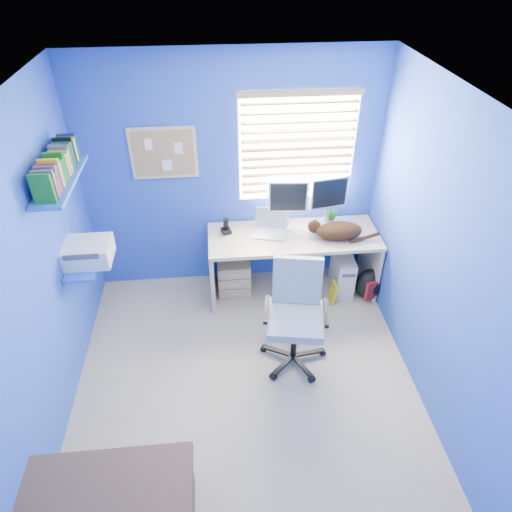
{
  "coord_description": "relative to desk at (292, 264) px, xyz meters",
  "views": [
    {
      "loc": [
        -0.17,
        -2.59,
        3.35
      ],
      "look_at": [
        0.15,
        0.65,
        0.95
      ],
      "focal_mm": 32.0,
      "sensor_mm": 36.0,
      "label": 1
    }
  ],
  "objects": [
    {
      "name": "floor",
      "position": [
        -0.6,
        -1.26,
        -0.37
      ],
      "size": [
        3.0,
        3.2,
        0.0
      ],
      "primitive_type": "cube",
      "color": "tan",
      "rests_on": "ground"
    },
    {
      "name": "ceiling",
      "position": [
        -0.6,
        -1.26,
        2.13
      ],
      "size": [
        3.0,
        3.2,
        0.0
      ],
      "primitive_type": "cube",
      "color": "white",
      "rests_on": "wall_back"
    },
    {
      "name": "wall_back",
      "position": [
        -0.6,
        0.34,
        0.88
      ],
      "size": [
        3.0,
        0.01,
        2.5
      ],
      "primitive_type": "cube",
      "color": "#2857A6",
      "rests_on": "ground"
    },
    {
      "name": "wall_front",
      "position": [
        -0.6,
        -2.86,
        0.88
      ],
      "size": [
        3.0,
        0.01,
        2.5
      ],
      "primitive_type": "cube",
      "color": "#2857A6",
      "rests_on": "ground"
    },
    {
      "name": "wall_left",
      "position": [
        -2.1,
        -1.26,
        0.88
      ],
      "size": [
        0.01,
        3.2,
        2.5
      ],
      "primitive_type": "cube",
      "color": "#2857A6",
      "rests_on": "ground"
    },
    {
      "name": "wall_right",
      "position": [
        0.9,
        -1.26,
        0.88
      ],
      "size": [
        0.01,
        3.2,
        2.5
      ],
      "primitive_type": "cube",
      "color": "#2857A6",
      "rests_on": "ground"
    },
    {
      "name": "desk",
      "position": [
        0.0,
        0.0,
        0.0
      ],
      "size": [
        1.76,
        0.65,
        0.74
      ],
      "primitive_type": "cube",
      "color": "tan",
      "rests_on": "floor"
    },
    {
      "name": "laptop",
      "position": [
        -0.25,
        0.05,
        0.48
      ],
      "size": [
        0.38,
        0.33,
        0.22
      ],
      "primitive_type": "cube",
      "rotation": [
        0.0,
        0.0,
        -0.24
      ],
      "color": "silver",
      "rests_on": "desk"
    },
    {
      "name": "monitor_left",
      "position": [
        -0.05,
        0.16,
        0.64
      ],
      "size": [
        0.41,
        0.16,
        0.54
      ],
      "primitive_type": "cube",
      "rotation": [
        0.0,
        0.0,
        -0.09
      ],
      "color": "silver",
      "rests_on": "desk"
    },
    {
      "name": "monitor_right",
      "position": [
        0.38,
        0.2,
        0.64
      ],
      "size": [
        0.41,
        0.19,
        0.54
      ],
      "primitive_type": "cube",
      "rotation": [
        0.0,
        0.0,
        0.17
      ],
      "color": "silver",
      "rests_on": "desk"
    },
    {
      "name": "phone",
      "position": [
        -0.69,
        0.12,
        0.45
      ],
      "size": [
        0.12,
        0.13,
        0.17
      ],
      "primitive_type": "cube",
      "rotation": [
        0.0,
        0.0,
        0.27
      ],
      "color": "black",
      "rests_on": "desk"
    },
    {
      "name": "mug",
      "position": [
        0.45,
        0.24,
        0.42
      ],
      "size": [
        0.1,
        0.09,
        0.1
      ],
      "primitive_type": "imported",
      "color": "#146518",
      "rests_on": "desk"
    },
    {
      "name": "cd_spindle",
      "position": [
        0.61,
        0.14,
        0.41
      ],
      "size": [
        0.13,
        0.13,
        0.07
      ],
      "primitive_type": "cylinder",
      "color": "silver",
      "rests_on": "desk"
    },
    {
      "name": "cat",
      "position": [
        0.44,
        -0.09,
        0.45
      ],
      "size": [
        0.53,
        0.39,
        0.17
      ],
      "primitive_type": "ellipsoid",
      "rotation": [
        0.0,
        0.0,
        -0.34
      ],
      "color": "black",
      "rests_on": "desk"
    },
    {
      "name": "tower_pc",
      "position": [
        0.56,
        -0.02,
        -0.14
      ],
      "size": [
        0.21,
        0.45,
        0.45
      ],
      "primitive_type": "cube",
      "rotation": [
        0.0,
        0.0,
        -0.04
      ],
      "color": "beige",
      "rests_on": "floor"
    },
    {
      "name": "drawer_boxes",
      "position": [
        -0.63,
        0.05,
        -0.17
      ],
      "size": [
        0.35,
        0.28,
        0.41
      ],
      "primitive_type": "cube",
      "color": "tan",
      "rests_on": "floor"
    },
    {
      "name": "yellow_book",
      "position": [
        0.42,
        -0.22,
        -0.25
      ],
      "size": [
        0.03,
        0.17,
        0.24
      ],
      "primitive_type": "cube",
      "color": "yellow",
      "rests_on": "floor"
    },
    {
      "name": "backpack",
      "position": [
        0.83,
        -0.2,
        -0.18
      ],
      "size": [
        0.39,
        0.35,
        0.38
      ],
      "primitive_type": "ellipsoid",
      "rotation": [
        0.0,
        0.0,
        0.37
      ],
      "color": "black",
      "rests_on": "floor"
    },
    {
      "name": "office_chair",
      "position": [
        -0.13,
        -0.95,
        0.01
      ],
      "size": [
        0.69,
        0.69,
        1.01
      ],
      "color": "black",
      "rests_on": "floor"
    },
    {
      "name": "window_blinds",
      "position": [
        0.05,
        0.31,
        1.18
      ],
      "size": [
        1.15,
        0.05,
        1.1
      ],
      "color": "white",
      "rests_on": "ground"
    },
    {
      "name": "corkboard",
      "position": [
        -1.25,
        0.33,
        1.18
      ],
      "size": [
        0.64,
        0.02,
        0.52
      ],
      "color": "tan",
      "rests_on": "ground"
    },
    {
      "name": "wall_shelves",
      "position": [
        -1.95,
        -0.51,
        1.06
      ],
      "size": [
        0.42,
        0.9,
        1.05
      ],
      "color": "blue",
      "rests_on": "ground"
    }
  ]
}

